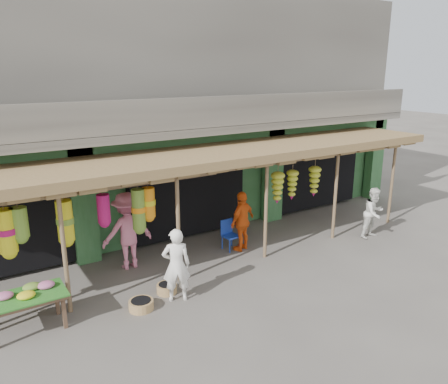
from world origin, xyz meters
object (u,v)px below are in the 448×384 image
blue_chair (229,233)px  person_vendor (242,221)px  person_shopper (127,231)px  person_front (176,265)px  flower_table (26,297)px  person_right (374,213)px

blue_chair → person_vendor: 0.52m
person_vendor → person_shopper: bearing=-33.0°
person_vendor → person_front: bearing=7.3°
blue_chair → person_front: 3.01m
flower_table → blue_chair: (5.31, 1.21, -0.23)m
person_front → person_right: bearing=-157.2°
person_front → person_vendor: 3.09m
flower_table → person_right: 9.33m
blue_chair → person_front: bearing=-150.0°
person_front → person_right: size_ratio=1.08×
flower_table → blue_chair: 5.45m
person_vendor → flower_table: bearing=-11.4°
blue_chair → person_right: (4.01, -1.55, 0.29)m
person_front → person_shopper: size_ratio=0.84×
person_front → person_right: person_front is taller
flower_table → person_front: size_ratio=0.88×
person_right → person_shopper: person_shopper is taller
blue_chair → person_vendor: size_ratio=0.50×
person_front → person_vendor: bearing=-130.2°
flower_table → person_shopper: 3.04m
flower_table → person_vendor: 5.66m
flower_table → person_front: bearing=-10.8°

